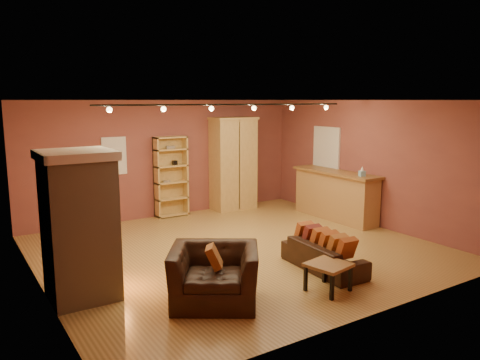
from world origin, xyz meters
TOP-DOWN VIEW (x-y plane):
  - floor at (0.00, 0.00)m, footprint 7.00×7.00m
  - ceiling at (0.00, 0.00)m, footprint 7.00×7.00m
  - back_wall at (0.00, 3.25)m, footprint 7.00×0.02m
  - left_wall at (-3.50, 0.00)m, footprint 0.02×6.50m
  - right_wall at (3.50, 0.00)m, footprint 0.02×6.50m
  - fireplace at (-3.04, -0.60)m, footprint 1.01×0.98m
  - back_window at (-1.30, 3.23)m, footprint 0.56×0.04m
  - bookcase at (0.03, 3.15)m, footprint 0.80×0.31m
  - armoire at (1.71, 2.95)m, footprint 1.17×0.66m
  - bar_counter at (3.20, 0.76)m, footprint 0.64×2.40m
  - tissue_box at (3.15, -0.09)m, footprint 0.16×0.16m
  - right_window at (3.47, 1.40)m, footprint 0.05×0.90m
  - loveseat at (0.62, -1.64)m, footprint 0.57×1.63m
  - armchair at (-1.54, -1.77)m, footprint 1.44×1.32m
  - coffee_table at (0.06, -2.34)m, footprint 0.66×0.66m
  - track_rail at (0.00, 0.20)m, footprint 5.20×0.09m

SIDE VIEW (x-z plane):
  - floor at x=0.00m, z-range 0.00..0.00m
  - loveseat at x=0.62m, z-range -0.01..0.69m
  - coffee_table at x=0.06m, z-range 0.15..0.58m
  - armchair at x=-1.54m, z-range 0.00..1.06m
  - bar_counter at x=3.20m, z-range 0.01..1.16m
  - bookcase at x=0.03m, z-range 0.02..1.96m
  - fireplace at x=-3.04m, z-range 0.00..2.12m
  - armoire at x=1.71m, z-range 0.00..2.38m
  - tissue_box at x=3.15m, z-range 1.13..1.35m
  - back_wall at x=0.00m, z-range 0.00..2.80m
  - left_wall at x=-3.50m, z-range 0.00..2.80m
  - right_wall at x=3.50m, z-range 0.00..2.80m
  - back_window at x=-1.30m, z-range 1.12..1.98m
  - right_window at x=3.47m, z-range 1.15..2.15m
  - track_rail at x=0.00m, z-range 2.62..2.75m
  - ceiling at x=0.00m, z-range 2.80..2.80m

